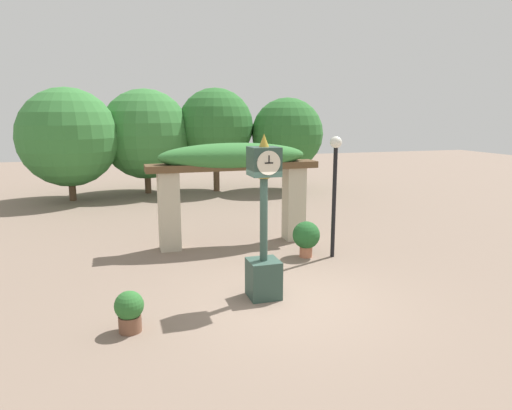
{
  "coord_description": "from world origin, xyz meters",
  "views": [
    {
      "loc": [
        -2.99,
        -7.74,
        3.52
      ],
      "look_at": [
        -0.38,
        0.76,
        1.74
      ],
      "focal_mm": 32.0,
      "sensor_mm": 36.0,
      "label": 1
    }
  ],
  "objects": [
    {
      "name": "lamp_post",
      "position": [
        2.07,
        2.19,
        2.04
      ],
      "size": [
        0.28,
        0.28,
        3.0
      ],
      "color": "black",
      "rests_on": "ground"
    },
    {
      "name": "pergola",
      "position": [
        0.0,
        4.02,
        2.06
      ],
      "size": [
        4.62,
        1.13,
        2.77
      ],
      "color": "#BCB299",
      "rests_on": "ground"
    },
    {
      "name": "ground_plane",
      "position": [
        0.0,
        0.0,
        0.0
      ],
      "size": [
        60.0,
        60.0,
        0.0
      ],
      "primitive_type": "plane",
      "color": "#7F6B5B"
    },
    {
      "name": "potted_plant_near_left",
      "position": [
        -2.92,
        -0.47,
        0.37
      ],
      "size": [
        0.48,
        0.48,
        0.69
      ],
      "color": "brown",
      "rests_on": "ground"
    },
    {
      "name": "tree_line",
      "position": [
        -0.92,
        12.64,
        2.69
      ],
      "size": [
        13.05,
        4.9,
        4.68
      ],
      "color": "brown",
      "rests_on": "ground"
    },
    {
      "name": "pedestal_clock",
      "position": [
        -0.38,
        0.26,
        1.3
      ],
      "size": [
        0.59,
        0.59,
        3.16
      ],
      "color": "#2D473D",
      "rests_on": "ground"
    },
    {
      "name": "potted_plant_near_right",
      "position": [
        1.43,
        2.38,
        0.53
      ],
      "size": [
        0.68,
        0.68,
        0.91
      ],
      "color": "#B26B4C",
      "rests_on": "ground"
    }
  ]
}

